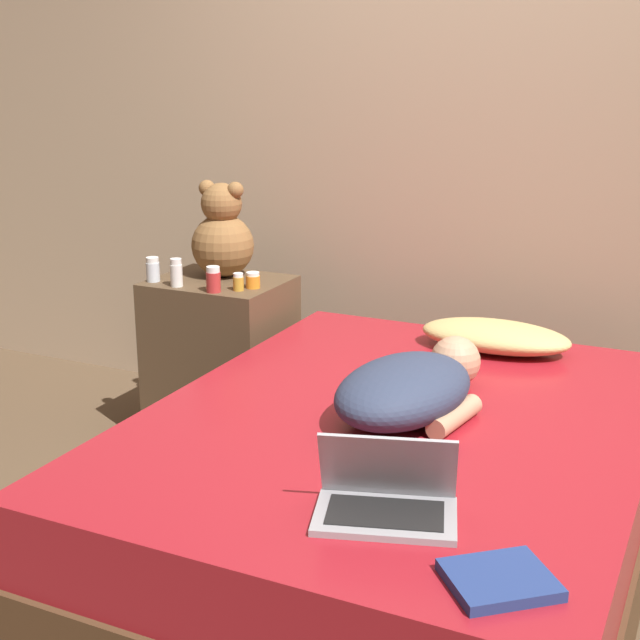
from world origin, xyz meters
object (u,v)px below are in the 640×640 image
(bottle_red, at_px, (213,280))
(bottle_clear, at_px, (153,270))
(person_lying, at_px, (412,387))
(book, at_px, (500,580))
(teddy_bear, at_px, (222,235))
(bottle_orange, at_px, (253,280))
(laptop, at_px, (386,497))
(pillow, at_px, (495,336))
(bottle_white, at_px, (176,273))
(bottle_amber, at_px, (238,282))

(bottle_red, bearing_deg, bottle_clear, 172.22)
(person_lying, relative_size, book, 2.61)
(person_lying, bearing_deg, bottle_red, 161.79)
(teddy_bear, distance_m, bottle_orange, 0.27)
(laptop, height_order, bottle_orange, bottle_orange)
(pillow, bearing_deg, bottle_red, -169.50)
(bottle_orange, bearing_deg, laptop, -49.71)
(bottle_red, distance_m, book, 1.90)
(bottle_white, bearing_deg, pillow, 8.39)
(pillow, height_order, bottle_clear, bottle_clear)
(bottle_orange, bearing_deg, bottle_clear, -169.43)
(bottle_red, bearing_deg, bottle_white, 175.65)
(laptop, relative_size, teddy_bear, 0.93)
(bottle_amber, bearing_deg, book, -44.12)
(bottle_orange, bearing_deg, pillow, 4.52)
(person_lying, xyz_separation_m, bottle_clear, (-1.28, 0.54, 0.11))
(book, bearing_deg, person_lying, 121.05)
(bottle_orange, bearing_deg, person_lying, -35.36)
(pillow, distance_m, teddy_bear, 1.17)
(bottle_amber, bearing_deg, laptop, -47.47)
(pillow, distance_m, book, 1.49)
(teddy_bear, bearing_deg, bottle_orange, -30.28)
(bottle_amber, distance_m, book, 1.89)
(book, bearing_deg, bottle_amber, 135.88)
(person_lying, bearing_deg, book, -50.04)
(bottle_clear, height_order, bottle_amber, bottle_clear)
(laptop, height_order, bottle_white, bottle_white)
(bottle_white, bearing_deg, bottle_orange, 20.60)
(bottle_amber, bearing_deg, bottle_white, -169.45)
(teddy_bear, height_order, bottle_white, teddy_bear)
(bottle_white, distance_m, bottle_orange, 0.30)
(pillow, bearing_deg, bottle_orange, -175.48)
(bottle_orange, distance_m, bottle_red, 0.16)
(bottle_white, height_order, bottle_amber, bottle_white)
(bottle_orange, bearing_deg, bottle_red, -131.19)
(pillow, height_order, laptop, laptop)
(bottle_clear, xyz_separation_m, bottle_amber, (0.38, 0.02, -0.01))
(person_lying, xyz_separation_m, teddy_bear, (-1.07, 0.73, 0.23))
(laptop, height_order, bottle_red, bottle_red)
(person_lying, distance_m, book, 0.88)
(bottle_clear, height_order, book, bottle_clear)
(person_lying, bearing_deg, bottle_amber, 157.09)
(laptop, distance_m, bottle_red, 1.57)
(laptop, bearing_deg, book, -46.11)
(bottle_orange, bearing_deg, bottle_white, -159.40)
(bottle_white, height_order, bottle_red, bottle_white)
(pillow, bearing_deg, laptop, -86.07)
(pillow, bearing_deg, book, -74.92)
(bottle_white, distance_m, bottle_red, 0.18)
(laptop, xyz_separation_m, teddy_bear, (-1.22, 1.32, 0.26))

